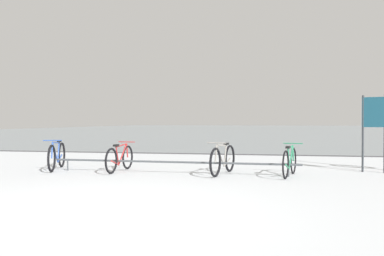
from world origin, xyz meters
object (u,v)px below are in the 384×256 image
bicycle_1 (120,158)px  bicycle_3 (290,161)px  bicycle_2 (223,160)px  bicycle_0 (57,156)px  info_sign (374,120)px

bicycle_1 → bicycle_3: (4.20, -0.12, 0.01)m
bicycle_1 → bicycle_2: bicycle_2 is taller
bicycle_0 → bicycle_2: bicycle_0 is taller
bicycle_0 → info_sign: size_ratio=0.89×
bicycle_2 → info_sign: bearing=15.8°
bicycle_0 → bicycle_1: bearing=-1.7°
bicycle_0 → info_sign: info_sign is taller
bicycle_2 → bicycle_3: (1.56, -0.05, -0.01)m
bicycle_1 → info_sign: size_ratio=0.83×
bicycle_0 → info_sign: 8.17m
bicycle_0 → bicycle_3: bicycle_0 is taller
bicycle_0 → bicycle_3: (5.97, -0.17, -0.02)m
bicycle_2 → info_sign: info_sign is taller
bicycle_3 → info_sign: 2.55m
bicycle_0 → bicycle_2: size_ratio=1.02×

